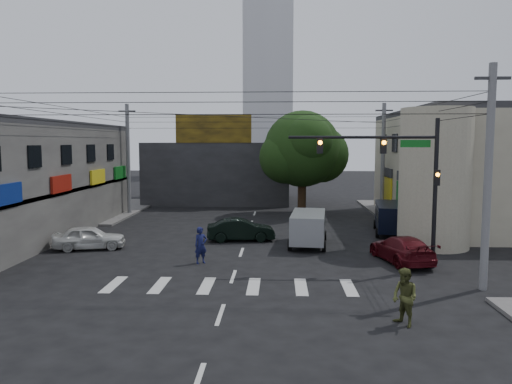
# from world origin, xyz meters

# --- Properties ---
(ground) EXTENTS (160.00, 160.00, 0.00)m
(ground) POSITION_xyz_m (0.00, 0.00, 0.00)
(ground) COLOR black
(ground) RESTS_ON ground
(sidewalk_far_left) EXTENTS (16.00, 16.00, 0.15)m
(sidewalk_far_left) POSITION_xyz_m (-18.00, 18.00, 0.07)
(sidewalk_far_left) COLOR #514F4C
(sidewalk_far_left) RESTS_ON ground
(sidewalk_far_right) EXTENTS (16.00, 16.00, 0.15)m
(sidewalk_far_right) POSITION_xyz_m (18.00, 18.00, 0.07)
(sidewalk_far_right) COLOR #514F4C
(sidewalk_far_right) RESTS_ON ground
(building_right) EXTENTS (14.00, 18.00, 8.00)m
(building_right) POSITION_xyz_m (18.00, 13.00, 4.00)
(building_right) COLOR gray
(building_right) RESTS_ON ground
(corner_column) EXTENTS (4.00, 4.00, 8.00)m
(corner_column) POSITION_xyz_m (11.00, 4.00, 4.00)
(corner_column) COLOR gray
(corner_column) RESTS_ON ground
(building_far) EXTENTS (14.00, 10.00, 6.00)m
(building_far) POSITION_xyz_m (-4.00, 26.00, 3.00)
(building_far) COLOR #232326
(building_far) RESTS_ON ground
(billboard) EXTENTS (7.00, 0.30, 2.60)m
(billboard) POSITION_xyz_m (-4.00, 21.10, 7.30)
(billboard) COLOR olive
(billboard) RESTS_ON building_far
(tower_distant) EXTENTS (9.00, 9.00, 44.00)m
(tower_distant) POSITION_xyz_m (0.00, 70.00, 22.00)
(tower_distant) COLOR silver
(tower_distant) RESTS_ON ground
(street_tree) EXTENTS (6.40, 6.40, 8.70)m
(street_tree) POSITION_xyz_m (4.00, 17.00, 5.47)
(street_tree) COLOR black
(street_tree) RESTS_ON ground
(traffic_gantry) EXTENTS (7.10, 0.35, 7.20)m
(traffic_gantry) POSITION_xyz_m (7.82, -1.00, 4.83)
(traffic_gantry) COLOR black
(traffic_gantry) RESTS_ON ground
(utility_pole_near_right) EXTENTS (0.32, 0.32, 9.20)m
(utility_pole_near_right) POSITION_xyz_m (10.50, -4.50, 4.60)
(utility_pole_near_right) COLOR #59595B
(utility_pole_near_right) RESTS_ON ground
(utility_pole_far_left) EXTENTS (0.32, 0.32, 9.20)m
(utility_pole_far_left) POSITION_xyz_m (-10.50, 16.00, 4.60)
(utility_pole_far_left) COLOR #59595B
(utility_pole_far_left) RESTS_ON ground
(utility_pole_far_right) EXTENTS (0.32, 0.32, 9.20)m
(utility_pole_far_right) POSITION_xyz_m (10.50, 16.00, 4.60)
(utility_pole_far_right) COLOR #59595B
(utility_pole_far_right) RESTS_ON ground
(dark_sedan) EXTENTS (2.43, 4.49, 1.37)m
(dark_sedan) POSITION_xyz_m (-0.28, 5.25, 0.68)
(dark_sedan) COLOR black
(dark_sedan) RESTS_ON ground
(white_compact) EXTENTS (3.50, 4.73, 1.35)m
(white_compact) POSITION_xyz_m (-8.71, 2.42, 0.67)
(white_compact) COLOR silver
(white_compact) RESTS_ON ground
(maroon_sedan) EXTENTS (3.89, 5.45, 1.34)m
(maroon_sedan) POSITION_xyz_m (8.28, 0.14, 0.67)
(maroon_sedan) COLOR #460A10
(maroon_sedan) RESTS_ON ground
(silver_minivan) EXTENTS (4.90, 2.80, 1.94)m
(silver_minivan) POSITION_xyz_m (3.78, 3.98, 0.97)
(silver_minivan) COLOR gray
(silver_minivan) RESTS_ON ground
(navy_van) EXTENTS (5.54, 3.35, 2.00)m
(navy_van) POSITION_xyz_m (9.52, 8.09, 1.00)
(navy_van) COLOR black
(navy_van) RESTS_ON ground
(traffic_officer) EXTENTS (1.09, 1.07, 1.85)m
(traffic_officer) POSITION_xyz_m (-1.85, -0.59, 0.92)
(traffic_officer) COLOR #121641
(traffic_officer) RESTS_ON ground
(pedestrian_olive) EXTENTS (1.58, 1.55, 1.93)m
(pedestrian_olive) POSITION_xyz_m (6.22, -8.78, 0.97)
(pedestrian_olive) COLOR #404520
(pedestrian_olive) RESTS_ON ground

